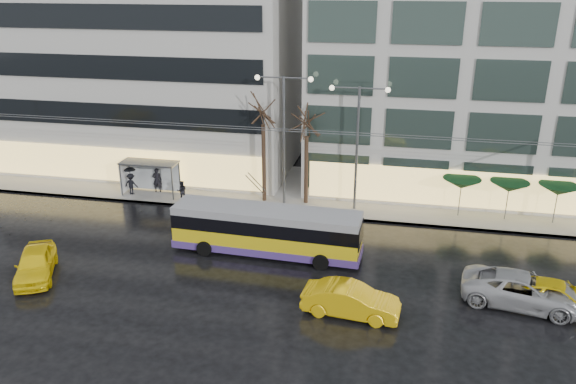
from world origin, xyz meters
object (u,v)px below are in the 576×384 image
(bus_shelter, at_px, (146,170))
(taxi_a, at_px, (35,263))
(trolleybus, at_px, (267,232))
(street_lamp_near, at_px, (284,123))

(bus_shelter, bearing_deg, taxi_a, -93.03)
(trolleybus, xyz_separation_m, street_lamp_near, (-0.57, 7.56, 4.61))
(street_lamp_near, xyz_separation_m, taxi_a, (-11.05, -12.72, -5.21))
(street_lamp_near, distance_m, taxi_a, 17.63)
(trolleybus, xyz_separation_m, taxi_a, (-11.62, -5.16, -0.60))
(street_lamp_near, bearing_deg, taxi_a, -130.99)
(trolleybus, height_order, street_lamp_near, street_lamp_near)
(bus_shelter, distance_m, street_lamp_near, 11.14)
(trolleybus, relative_size, bus_shelter, 2.64)
(bus_shelter, xyz_separation_m, taxi_a, (-0.67, -12.60, -1.18))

